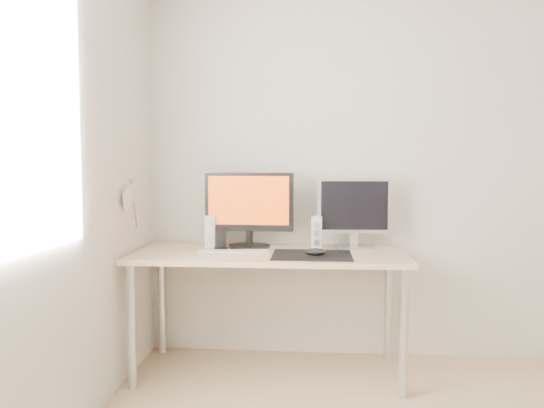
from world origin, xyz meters
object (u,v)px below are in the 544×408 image
object	(u,v)px
speaker_right	(317,233)
phone_dock	(221,243)
keyboard	(234,252)
speaker_left	(211,232)
main_monitor	(249,207)
desk	(269,265)
mouse	(315,252)
second_monitor	(354,209)

from	to	relation	value
speaker_right	phone_dock	bearing A→B (deg)	-174.10
keyboard	phone_dock	xyz separation A→B (m)	(-0.10, 0.14, 0.03)
speaker_left	phone_dock	size ratio (longest dim) A/B	1.48
keyboard	phone_dock	bearing A→B (deg)	125.09
main_monitor	desk	bearing A→B (deg)	-47.99
desk	main_monitor	size ratio (longest dim) A/B	2.90
speaker_left	keyboard	size ratio (longest dim) A/B	0.46
speaker_left	speaker_right	xyz separation A→B (m)	(0.66, -0.01, 0.00)
mouse	keyboard	bearing A→B (deg)	172.88
mouse	main_monitor	xyz separation A→B (m)	(-0.41, 0.28, 0.23)
main_monitor	keyboard	world-z (taller)	main_monitor
mouse	speaker_right	world-z (taller)	speaker_right
second_monitor	speaker_right	bearing A→B (deg)	-163.20
speaker_left	keyboard	xyz separation A→B (m)	(0.17, -0.21, -0.09)
second_monitor	speaker_left	xyz separation A→B (m)	(-0.89, -0.06, -0.14)
desk	mouse	bearing A→B (deg)	-25.47
main_monitor	speaker_right	distance (m)	0.45
speaker_right	phone_dock	size ratio (longest dim) A/B	1.48
speaker_right	keyboard	size ratio (longest dim) A/B	0.46
second_monitor	keyboard	bearing A→B (deg)	-159.31
second_monitor	mouse	bearing A→B (deg)	-125.89
second_monitor	speaker_right	world-z (taller)	second_monitor
main_monitor	second_monitor	world-z (taller)	main_monitor
second_monitor	phone_dock	bearing A→B (deg)	-170.92
desk	second_monitor	bearing A→B (deg)	21.34
desk	speaker_right	size ratio (longest dim) A/B	7.99
main_monitor	speaker_left	bearing A→B (deg)	-177.01
mouse	second_monitor	size ratio (longest dim) A/B	0.26
second_monitor	speaker_right	xyz separation A→B (m)	(-0.23, -0.07, -0.14)
second_monitor	keyboard	xyz separation A→B (m)	(-0.71, -0.27, -0.23)
mouse	speaker_right	size ratio (longest dim) A/B	0.59
mouse	phone_dock	world-z (taller)	phone_dock
speaker_right	keyboard	xyz separation A→B (m)	(-0.48, -0.20, -0.09)
speaker_left	speaker_right	world-z (taller)	same
phone_dock	second_monitor	bearing A→B (deg)	9.08
desk	second_monitor	distance (m)	0.63
main_monitor	second_monitor	xyz separation A→B (m)	(0.65, 0.04, -0.01)
desk	speaker_left	distance (m)	0.44
main_monitor	keyboard	bearing A→B (deg)	-105.80
mouse	main_monitor	distance (m)	0.55
mouse	speaker_right	xyz separation A→B (m)	(0.01, 0.26, 0.08)
main_monitor	speaker_left	size ratio (longest dim) A/B	2.76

